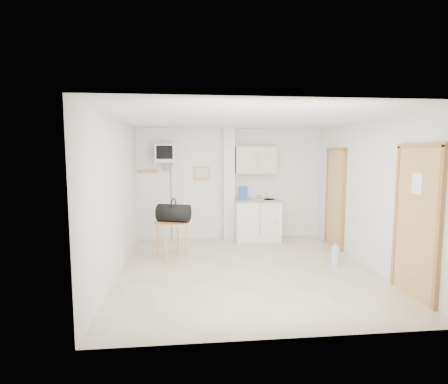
{
  "coord_description": "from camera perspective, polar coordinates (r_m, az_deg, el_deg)",
  "views": [
    {
      "loc": [
        -0.97,
        -5.66,
        1.95
      ],
      "look_at": [
        -0.32,
        0.6,
        1.25
      ],
      "focal_mm": 28.0,
      "sensor_mm": 36.0,
      "label": 1
    }
  ],
  "objects": [
    {
      "name": "duffel_bag",
      "position": [
        6.48,
        -8.23,
        -3.38
      ],
      "size": [
        0.66,
        0.49,
        0.44
      ],
      "rotation": [
        0.0,
        0.0,
        -0.32
      ],
      "color": "black",
      "rests_on": "round_table"
    },
    {
      "name": "round_table",
      "position": [
        6.51,
        -8.51,
        -5.63
      ],
      "size": [
        0.65,
        0.65,
        0.7
      ],
      "rotation": [
        0.0,
        0.0,
        -0.35
      ],
      "color": "tan",
      "rests_on": "ground"
    },
    {
      "name": "room_envelope",
      "position": [
        5.89,
        5.93,
        2.3
      ],
      "size": [
        4.24,
        4.54,
        2.55
      ],
      "color": "white",
      "rests_on": "ground"
    },
    {
      "name": "ground",
      "position": [
        6.06,
        3.66,
        -12.43
      ],
      "size": [
        4.5,
        4.5,
        0.0
      ],
      "primitive_type": "plane",
      "color": "beige",
      "rests_on": "ground"
    },
    {
      "name": "water_bottle",
      "position": [
        6.44,
        17.7,
        -9.93
      ],
      "size": [
        0.13,
        0.13,
        0.39
      ],
      "color": "#A6CFE1",
      "rests_on": "ground"
    },
    {
      "name": "crt_television",
      "position": [
        7.7,
        -9.58,
        6.15
      ],
      "size": [
        0.44,
        0.45,
        2.15
      ],
      "color": "slate",
      "rests_on": "ground"
    },
    {
      "name": "kitchenette",
      "position": [
        7.9,
        5.38,
        -2.03
      ],
      "size": [
        1.03,
        0.58,
        2.1
      ],
      "color": "white",
      "rests_on": "ground"
    }
  ]
}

